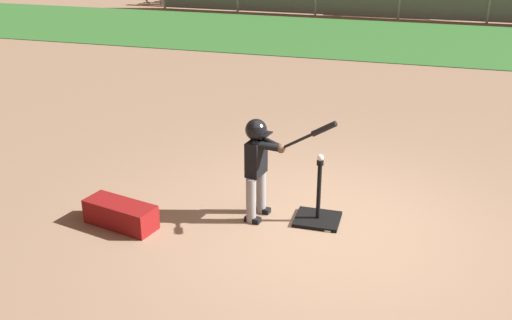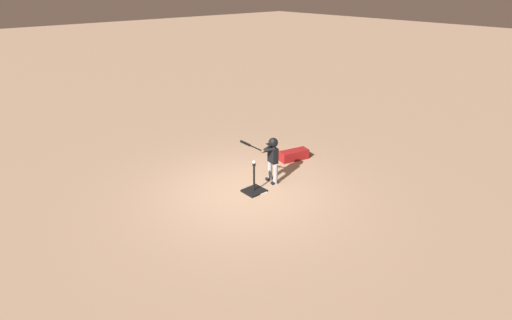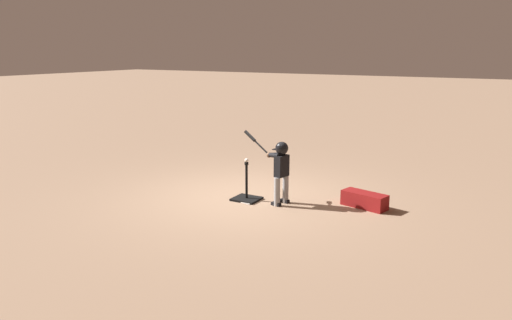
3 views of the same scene
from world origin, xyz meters
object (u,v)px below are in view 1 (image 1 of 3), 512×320
at_px(batting_tee, 318,214).
at_px(baseball, 320,158).
at_px(equipment_bag, 121,214).
at_px(batter_child, 259,157).

relative_size(batting_tee, baseball, 10.11).
bearing_deg(baseball, equipment_bag, -161.83).
height_order(batting_tee, baseball, baseball).
relative_size(batter_child, baseball, 17.78).
xyz_separation_m(batting_tee, batter_child, (-0.67, -0.10, 0.68)).
xyz_separation_m(batting_tee, baseball, (0.00, 0.00, 0.70)).
distance_m(batting_tee, batter_child, 0.96).
relative_size(batter_child, equipment_bag, 1.57).
bearing_deg(equipment_bag, baseball, 31.70).
relative_size(batting_tee, equipment_bag, 0.89).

